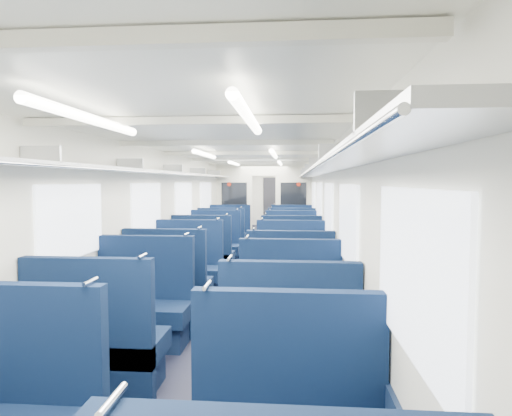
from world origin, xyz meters
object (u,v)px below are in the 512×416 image
object	(u,v)px
seat_11	(291,273)
seat_16	(222,242)
seat_9	(291,292)
seat_4	(97,349)
bulkhead	(264,202)
seat_14	(214,248)
seat_19	(292,236)
seat_8	(168,288)
seat_12	(204,258)
seat_13	(291,259)
seat_5	(289,357)
seat_10	(187,272)
seat_15	(291,249)
end_door	(272,201)
seat_18	(229,236)
seat_7	(290,318)
seat_17	(291,242)
seat_6	(143,310)

from	to	relation	value
seat_11	seat_16	size ratio (longest dim) A/B	1.00
seat_11	seat_9	bearing A→B (deg)	-90.00
seat_4	seat_9	world-z (taller)	same
bulkhead	seat_14	xyz separation A→B (m)	(-0.83, -3.63, -0.85)
bulkhead	seat_19	bearing A→B (deg)	-58.80
seat_8	seat_14	world-z (taller)	same
seat_12	seat_13	distance (m)	1.66
seat_5	seat_10	distance (m)	3.70
seat_4	seat_12	world-z (taller)	same
seat_10	seat_15	bearing A→B (deg)	56.00
seat_16	end_door	bearing A→B (deg)	84.11
bulkhead	seat_15	xyz separation A→B (m)	(0.83, -3.64, -0.85)
seat_14	seat_18	world-z (taller)	same
seat_7	seat_14	distance (m)	5.03
seat_4	seat_8	world-z (taller)	same
seat_13	seat_16	size ratio (longest dim) A/B	1.00
seat_5	seat_17	bearing A→B (deg)	90.00
seat_5	seat_17	world-z (taller)	same
seat_16	seat_17	size ratio (longest dim) A/B	1.00
seat_9	seat_13	world-z (taller)	same
end_door	seat_18	world-z (taller)	end_door
seat_12	seat_13	world-z (taller)	same
seat_6	seat_7	world-z (taller)	same
end_door	seat_9	bearing A→B (deg)	-86.27
end_door	seat_5	world-z (taller)	end_door
seat_6	seat_8	distance (m)	1.03
seat_6	seat_12	size ratio (longest dim) A/B	1.00
seat_4	seat_9	bearing A→B (deg)	51.86
seat_7	seat_17	xyz separation A→B (m)	(0.00, 5.93, 0.00)
bulkhead	seat_17	bearing A→B (deg)	-71.32
seat_12	seat_15	distance (m)	2.03
seat_7	seat_11	bearing A→B (deg)	90.00
seat_14	seat_17	distance (m)	2.04
seat_6	seat_9	distance (m)	1.91
seat_6	seat_8	size ratio (longest dim) A/B	1.00
bulkhead	seat_8	size ratio (longest dim) A/B	2.26
bulkhead	seat_11	size ratio (longest dim) A/B	2.26
seat_4	seat_14	xyz separation A→B (m)	(0.00, 5.74, 0.00)
seat_4	seat_10	distance (m)	3.28
seat_19	bulkhead	bearing A→B (deg)	121.20
seat_4	seat_19	distance (m)	8.18
seat_12	seat_14	size ratio (longest dim) A/B	1.00
seat_10	seat_13	bearing A→B (deg)	39.04
seat_9	seat_10	world-z (taller)	same
seat_10	seat_6	bearing A→B (deg)	-90.00
seat_6	seat_9	world-z (taller)	same
seat_8	seat_13	world-z (taller)	same
seat_11	seat_15	world-z (taller)	same
seat_5	seat_9	distance (m)	2.15
seat_19	seat_18	bearing A→B (deg)	-177.08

